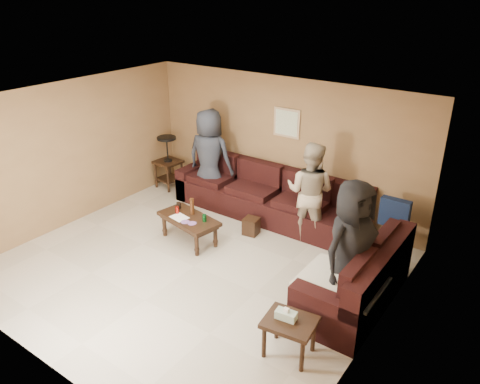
{
  "coord_description": "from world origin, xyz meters",
  "views": [
    {
      "loc": [
        4.08,
        -4.51,
        3.98
      ],
      "look_at": [
        0.25,
        0.85,
        1.0
      ],
      "focal_mm": 35.0,
      "sensor_mm": 36.0,
      "label": 1
    }
  ],
  "objects_px": {
    "side_table_right": "(289,325)",
    "waste_bin": "(251,226)",
    "sectional_sofa": "(291,224)",
    "end_table_left": "(168,161)",
    "person_middle": "(310,192)",
    "person_left": "(210,157)",
    "person_right": "(350,247)",
    "coffee_table": "(189,221)"
  },
  "relations": [
    {
      "from": "person_right",
      "to": "person_left",
      "type": "bearing_deg",
      "value": 83.61
    },
    {
      "from": "person_left",
      "to": "person_right",
      "type": "xyz_separation_m",
      "value": [
        3.5,
        -1.51,
        -0.02
      ]
    },
    {
      "from": "sectional_sofa",
      "to": "end_table_left",
      "type": "bearing_deg",
      "value": 171.45
    },
    {
      "from": "end_table_left",
      "to": "person_middle",
      "type": "bearing_deg",
      "value": -3.33
    },
    {
      "from": "person_left",
      "to": "waste_bin",
      "type": "bearing_deg",
      "value": 146.05
    },
    {
      "from": "side_table_right",
      "to": "waste_bin",
      "type": "distance_m",
      "value": 2.87
    },
    {
      "from": "person_middle",
      "to": "person_right",
      "type": "xyz_separation_m",
      "value": [
        1.29,
        -1.36,
        0.07
      ]
    },
    {
      "from": "end_table_left",
      "to": "waste_bin",
      "type": "bearing_deg",
      "value": -14.58
    },
    {
      "from": "person_left",
      "to": "end_table_left",
      "type": "bearing_deg",
      "value": -12.72
    },
    {
      "from": "side_table_right",
      "to": "person_left",
      "type": "distance_m",
      "value": 4.32
    },
    {
      "from": "waste_bin",
      "to": "side_table_right",
      "type": "bearing_deg",
      "value": -47.06
    },
    {
      "from": "person_left",
      "to": "coffee_table",
      "type": "bearing_deg",
      "value": 105.54
    },
    {
      "from": "end_table_left",
      "to": "sectional_sofa",
      "type": "bearing_deg",
      "value": -8.55
    },
    {
      "from": "coffee_table",
      "to": "side_table_right",
      "type": "height_order",
      "value": "coffee_table"
    },
    {
      "from": "sectional_sofa",
      "to": "person_left",
      "type": "xyz_separation_m",
      "value": [
        -2.06,
        0.43,
        0.6
      ]
    },
    {
      "from": "waste_bin",
      "to": "person_right",
      "type": "relative_size",
      "value": 0.16
    },
    {
      "from": "waste_bin",
      "to": "person_right",
      "type": "distance_m",
      "value": 2.43
    },
    {
      "from": "waste_bin",
      "to": "person_middle",
      "type": "distance_m",
      "value": 1.18
    },
    {
      "from": "side_table_right",
      "to": "end_table_left",
      "type": "bearing_deg",
      "value": 148.47
    },
    {
      "from": "side_table_right",
      "to": "person_right",
      "type": "distance_m",
      "value": 1.31
    },
    {
      "from": "sectional_sofa",
      "to": "end_table_left",
      "type": "distance_m",
      "value": 3.27
    },
    {
      "from": "sectional_sofa",
      "to": "person_left",
      "type": "height_order",
      "value": "person_left"
    },
    {
      "from": "coffee_table",
      "to": "side_table_right",
      "type": "bearing_deg",
      "value": -26.08
    },
    {
      "from": "end_table_left",
      "to": "side_table_right",
      "type": "relative_size",
      "value": 1.73
    },
    {
      "from": "coffee_table",
      "to": "end_table_left",
      "type": "xyz_separation_m",
      "value": [
        -1.84,
        1.46,
        0.2
      ]
    },
    {
      "from": "sectional_sofa",
      "to": "coffee_table",
      "type": "height_order",
      "value": "sectional_sofa"
    },
    {
      "from": "sectional_sofa",
      "to": "end_table_left",
      "type": "xyz_separation_m",
      "value": [
        -3.22,
        0.48,
        0.25
      ]
    },
    {
      "from": "person_left",
      "to": "person_middle",
      "type": "xyz_separation_m",
      "value": [
        2.21,
        -0.14,
        -0.08
      ]
    },
    {
      "from": "end_table_left",
      "to": "waste_bin",
      "type": "xyz_separation_m",
      "value": [
        2.54,
        -0.66,
        -0.43
      ]
    },
    {
      "from": "sectional_sofa",
      "to": "end_table_left",
      "type": "height_order",
      "value": "end_table_left"
    },
    {
      "from": "person_middle",
      "to": "coffee_table",
      "type": "bearing_deg",
      "value": 32.14
    },
    {
      "from": "person_right",
      "to": "end_table_left",
      "type": "bearing_deg",
      "value": 88.4
    },
    {
      "from": "coffee_table",
      "to": "person_right",
      "type": "bearing_deg",
      "value": -2.04
    },
    {
      "from": "sectional_sofa",
      "to": "waste_bin",
      "type": "distance_m",
      "value": 0.72
    },
    {
      "from": "side_table_right",
      "to": "person_middle",
      "type": "height_order",
      "value": "person_middle"
    },
    {
      "from": "sectional_sofa",
      "to": "person_right",
      "type": "bearing_deg",
      "value": -36.64
    },
    {
      "from": "coffee_table",
      "to": "sectional_sofa",
      "type": "bearing_deg",
      "value": 35.12
    },
    {
      "from": "side_table_right",
      "to": "waste_bin",
      "type": "relative_size",
      "value": 2.16
    },
    {
      "from": "coffee_table",
      "to": "waste_bin",
      "type": "relative_size",
      "value": 3.91
    },
    {
      "from": "sectional_sofa",
      "to": "person_middle",
      "type": "relative_size",
      "value": 2.76
    },
    {
      "from": "side_table_right",
      "to": "person_middle",
      "type": "bearing_deg",
      "value": 113.52
    },
    {
      "from": "coffee_table",
      "to": "person_left",
      "type": "distance_m",
      "value": 1.65
    }
  ]
}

